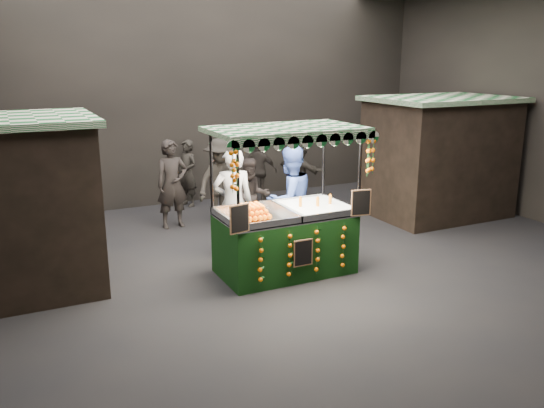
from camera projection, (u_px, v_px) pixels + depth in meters
name	position (u px, v px, depth m)	size (l,w,h in m)	color
ground	(293.00, 266.00, 9.42)	(12.00, 12.00, 0.00)	black
market_hall	(295.00, 60.00, 8.56)	(12.10, 10.10, 5.05)	black
neighbour_stall_right	(439.00, 156.00, 12.25)	(3.00, 2.20, 2.60)	black
juice_stall	(286.00, 229.00, 8.98)	(2.46, 1.44, 2.38)	black
vendor_grey	(233.00, 203.00, 9.67)	(0.79, 0.61, 1.93)	gray
vendor_blue	(290.00, 200.00, 9.92)	(1.05, 0.88, 1.92)	navy
shopper_0	(172.00, 184.00, 11.39)	(0.69, 0.48, 1.82)	#292421
shopper_1	(252.00, 197.00, 10.99)	(0.82, 0.69, 1.52)	#282221
shopper_2	(259.00, 170.00, 13.55)	(0.93, 0.82, 1.51)	#2E2825
shopper_3	(220.00, 181.00, 11.72)	(1.32, 1.04, 1.80)	#292521
shopper_4	(44.00, 190.00, 11.39)	(0.84, 0.61, 1.61)	#282320
shopper_5	(299.00, 171.00, 13.41)	(0.89, 1.49, 1.53)	#2E2A25
shopper_6	(188.00, 173.00, 13.08)	(0.55, 0.67, 1.57)	#2B2823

